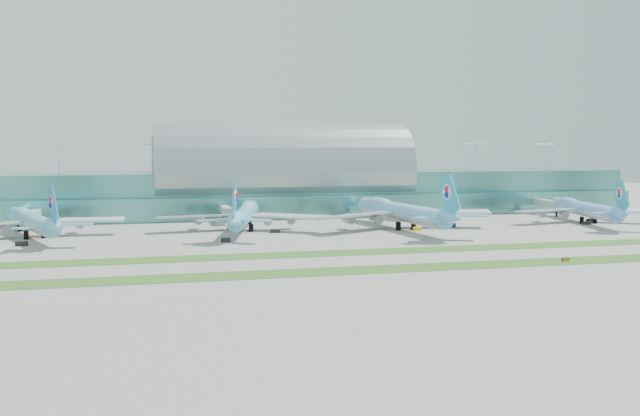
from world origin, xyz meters
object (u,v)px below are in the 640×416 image
object	(u,v)px
airliner_b	(244,214)
airliner_c	(400,211)
airliner_d	(584,208)
terminal	(282,184)
airliner_a	(32,220)
taxiway_sign_east	(565,260)

from	to	relation	value
airliner_b	airliner_c	bearing A→B (deg)	5.12
airliner_b	airliner_d	xyz separation A→B (m)	(143.25, -6.53, -0.31)
airliner_b	airliner_c	size ratio (longest dim) A/B	0.90
terminal	airliner_d	bearing A→B (deg)	-30.69
terminal	airliner_a	bearing A→B (deg)	-147.56
terminal	taxiway_sign_east	xyz separation A→B (m)	(50.11, -157.20, -13.72)
airliner_c	airliner_d	world-z (taller)	airliner_c
airliner_c	airliner_d	size ratio (longest dim) A/B	1.16
airliner_a	airliner_b	distance (m)	75.69
airliner_b	terminal	bearing A→B (deg)	79.97
airliner_c	taxiway_sign_east	bearing A→B (deg)	-85.38
airliner_a	airliner_d	distance (m)	218.92
airliner_b	airliner_d	distance (m)	143.40
airliner_c	airliner_d	distance (m)	83.19
airliner_a	taxiway_sign_east	size ratio (longest dim) A/B	28.74
airliner_a	airliner_b	xyz separation A→B (m)	(75.63, 2.82, 0.23)
terminal	airliner_a	size ratio (longest dim) A/B	4.85
airliner_a	airliner_b	bearing A→B (deg)	-17.47
airliner_b	airliner_d	world-z (taller)	airliner_b
airliner_a	airliner_c	distance (m)	135.87
airliner_a	airliner_c	world-z (taller)	airliner_c
terminal	airliner_b	distance (m)	68.49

